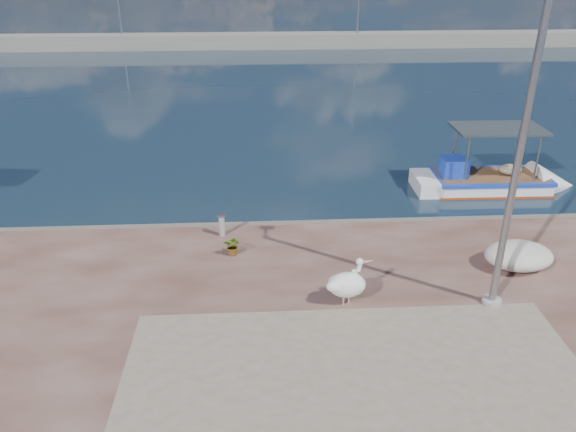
# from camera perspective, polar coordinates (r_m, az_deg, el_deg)

# --- Properties ---
(ground) EXTENTS (1400.00, 1400.00, 0.00)m
(ground) POSITION_cam_1_polar(r_m,az_deg,el_deg) (12.77, 0.98, -12.75)
(ground) COLOR #162635
(ground) RESTS_ON ground
(quay_patch) EXTENTS (9.00, 7.00, 0.01)m
(quay_patch) POSITION_cam_1_polar(r_m,az_deg,el_deg) (10.35, 8.19, -20.60)
(quay_patch) COLOR gray
(quay_patch) RESTS_ON quay
(breakwater) EXTENTS (120.00, 2.20, 7.50)m
(breakwater) POSITION_cam_1_polar(r_m,az_deg,el_deg) (50.51, -2.42, 17.37)
(breakwater) COLOR gray
(breakwater) RESTS_ON ground
(boat_right) EXTENTS (5.61, 1.93, 2.69)m
(boat_right) POSITION_cam_1_polar(r_m,az_deg,el_deg) (21.53, 19.63, 3.13)
(boat_right) COLOR white
(boat_right) RESTS_ON ground
(pelican) EXTENTS (1.18, 0.81, 1.13)m
(pelican) POSITION_cam_1_polar(r_m,az_deg,el_deg) (12.89, 6.08, -6.87)
(pelican) COLOR tan
(pelican) RESTS_ON quay
(lamp_post) EXTENTS (0.44, 0.96, 7.00)m
(lamp_post) POSITION_cam_1_polar(r_m,az_deg,el_deg) (12.54, 22.15, 4.46)
(lamp_post) COLOR gray
(lamp_post) RESTS_ON quay
(bollard_near) EXTENTS (0.22, 0.22, 0.67)m
(bollard_near) POSITION_cam_1_polar(r_m,az_deg,el_deg) (15.95, -6.75, -0.82)
(bollard_near) COLOR gray
(bollard_near) RESTS_ON quay
(potted_plant) EXTENTS (0.58, 0.54, 0.53)m
(potted_plant) POSITION_cam_1_polar(r_m,az_deg,el_deg) (14.99, -5.60, -3.03)
(potted_plant) COLOR #33722D
(potted_plant) RESTS_ON quay
(net_pile_d) EXTENTS (1.74, 1.31, 0.65)m
(net_pile_d) POSITION_cam_1_polar(r_m,az_deg,el_deg) (15.50, 22.38, -3.73)
(net_pile_d) COLOR silver
(net_pile_d) RESTS_ON quay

